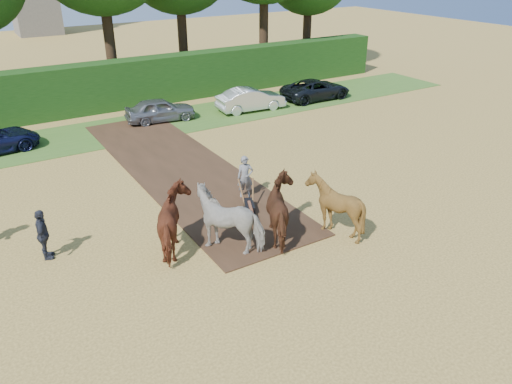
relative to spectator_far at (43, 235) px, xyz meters
name	(u,v)px	position (x,y,z in m)	size (l,w,h in m)	color
ground	(224,246)	(5.37, -2.43, -0.89)	(120.00, 120.00, 0.00)	gold
earth_strip	(181,169)	(6.87, 4.57, -0.87)	(4.50, 17.00, 0.05)	#472D1C
grass_verge	(106,133)	(5.37, 11.57, -0.88)	(50.00, 5.00, 0.03)	#38601E
hedgerow	(81,90)	(5.37, 16.07, 0.61)	(46.00, 1.60, 3.00)	#14380F
spectator_far	(43,235)	(0.00, 0.00, 0.00)	(1.05, 0.44, 1.79)	#242731
plough_team	(258,213)	(6.59, -2.70, 0.19)	(7.56, 5.70, 2.18)	brown
parked_cars	(127,119)	(6.65, 11.37, -0.22)	(35.38, 3.22, 1.45)	#ACAFB3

